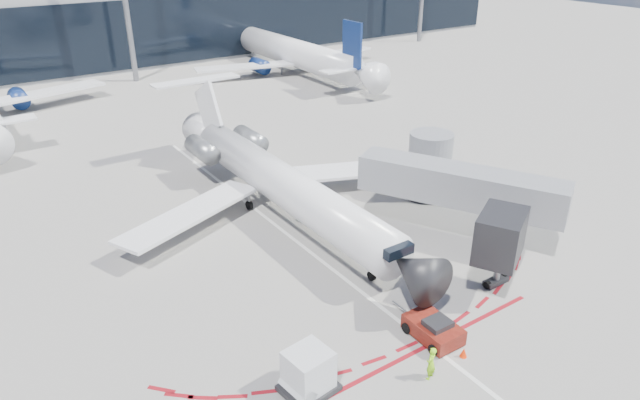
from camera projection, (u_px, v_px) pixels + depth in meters
ground at (302, 246)px, 36.22m from camera, size 260.00×260.00×0.00m
apron_centerline at (286, 233)px, 37.71m from camera, size 0.25×40.00×0.01m
apron_stop_bar at (429, 345)px, 27.66m from camera, size 14.00×0.25×0.01m
terminal_building at (55, 2)px, 80.86m from camera, size 150.00×24.15×24.00m
jet_bridge at (451, 183)px, 37.63m from camera, size 10.03×15.20×4.90m
regional_jet at (277, 180)px, 39.55m from camera, size 23.66×29.17×7.31m
pushback_tug at (433, 329)px, 27.95m from camera, size 1.96×4.49×1.16m
ramp_worker at (431, 363)px, 25.29m from camera, size 0.72×0.60×1.68m
uld_container at (308, 372)px, 24.47m from camera, size 2.47×2.17×2.12m
safety_cone_left at (330, 385)px, 24.85m from camera, size 0.41×0.41×0.57m
safety_cone_right at (464, 352)px, 26.81m from camera, size 0.35×0.35×0.49m
bg_airliner_1 at (290, 32)px, 77.22m from camera, size 32.46×34.37×10.50m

